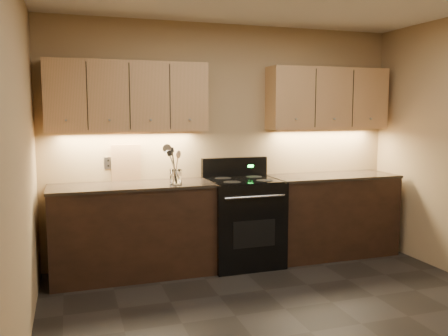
{
  "coord_description": "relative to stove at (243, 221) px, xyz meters",
  "views": [
    {
      "loc": [
        -1.68,
        -3.02,
        1.66
      ],
      "look_at": [
        -0.21,
        1.45,
        1.09
      ],
      "focal_mm": 38.0,
      "sensor_mm": 36.0,
      "label": 1
    }
  ],
  "objects": [
    {
      "name": "wall_left",
      "position": [
        -2.08,
        -1.68,
        0.82
      ],
      "size": [
        0.04,
        4.0,
        2.6
      ],
      "primitive_type": "cube",
      "color": "tan",
      "rests_on": "ground"
    },
    {
      "name": "black_turner",
      "position": [
        -0.75,
        -0.1,
        0.65
      ],
      "size": [
        0.12,
        0.22,
        0.39
      ],
      "primitive_type": null,
      "rotation": [
        -0.32,
        0.08,
        0.39
      ],
      "color": "black",
      "rests_on": "utensil_crock"
    },
    {
      "name": "counter_left",
      "position": [
        -1.18,
        0.02,
        -0.01
      ],
      "size": [
        1.62,
        0.62,
        0.93
      ],
      "color": "black",
      "rests_on": "ground"
    },
    {
      "name": "wooden_spoon",
      "position": [
        -0.78,
        -0.1,
        0.63
      ],
      "size": [
        0.15,
        0.15,
        0.33
      ],
      "primitive_type": null,
      "rotation": [
        -0.16,
        0.31,
        0.3
      ],
      "color": "tan",
      "rests_on": "utensil_crock"
    },
    {
      "name": "outlet_plate",
      "position": [
        -1.38,
        0.31,
        0.64
      ],
      "size": [
        0.08,
        0.01,
        0.12
      ],
      "primitive_type": "cube",
      "color": "#B2B5BA",
      "rests_on": "wall_back"
    },
    {
      "name": "upper_cab_left",
      "position": [
        -1.18,
        0.17,
        1.32
      ],
      "size": [
        1.6,
        0.3,
        0.7
      ],
      "primitive_type": "cube",
      "color": "tan",
      "rests_on": "wall_back"
    },
    {
      "name": "counter_right",
      "position": [
        1.1,
        0.02,
        -0.01
      ],
      "size": [
        1.46,
        0.62,
        0.93
      ],
      "color": "black",
      "rests_on": "ground"
    },
    {
      "name": "utensil_crock",
      "position": [
        -0.76,
        -0.09,
        0.52
      ],
      "size": [
        0.14,
        0.14,
        0.15
      ],
      "color": "white",
      "rests_on": "counter_left"
    },
    {
      "name": "upper_cab_right",
      "position": [
        1.1,
        0.17,
        1.32
      ],
      "size": [
        1.44,
        0.3,
        0.7
      ],
      "primitive_type": "cube",
      "color": "tan",
      "rests_on": "wall_back"
    },
    {
      "name": "wall_back",
      "position": [
        -0.08,
        0.32,
        0.82
      ],
      "size": [
        4.0,
        0.04,
        2.6
      ],
      "primitive_type": "cube",
      "color": "tan",
      "rests_on": "ground"
    },
    {
      "name": "cutting_board",
      "position": [
        -1.2,
        0.29,
        0.64
      ],
      "size": [
        0.3,
        0.06,
        0.38
      ],
      "primitive_type": "cube",
      "rotation": [
        0.09,
        0.0,
        0.04
      ],
      "color": "tan",
      "rests_on": "counter_left"
    },
    {
      "name": "steel_spatula",
      "position": [
        -0.72,
        -0.08,
        0.64
      ],
      "size": [
        0.21,
        0.15,
        0.37
      ],
      "primitive_type": null,
      "rotation": [
        0.23,
        -0.29,
        -0.29
      ],
      "color": "silver",
      "rests_on": "utensil_crock"
    },
    {
      "name": "floor",
      "position": [
        -0.08,
        -1.68,
        -0.48
      ],
      "size": [
        4.0,
        4.0,
        0.0
      ],
      "primitive_type": "plane",
      "color": "black",
      "rests_on": "ground"
    },
    {
      "name": "steel_skimmer",
      "position": [
        -0.72,
        -0.1,
        0.66
      ],
      "size": [
        0.21,
        0.13,
        0.4
      ],
      "primitive_type": null,
      "rotation": [
        -0.12,
        -0.32,
        0.05
      ],
      "color": "silver",
      "rests_on": "utensil_crock"
    },
    {
      "name": "stove",
      "position": [
        0.0,
        0.0,
        0.0
      ],
      "size": [
        0.76,
        0.68,
        1.14
      ],
      "color": "black",
      "rests_on": "ground"
    }
  ]
}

